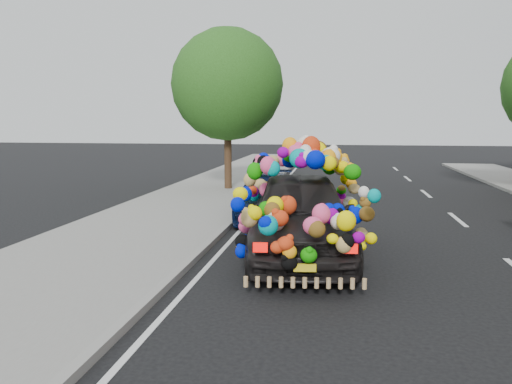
% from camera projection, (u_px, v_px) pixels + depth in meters
% --- Properties ---
extents(ground, '(100.00, 100.00, 0.00)m').
position_uv_depth(ground, '(318.00, 265.00, 9.30)').
color(ground, black).
rests_on(ground, ground).
extents(sidewalk, '(4.00, 60.00, 0.12)m').
position_uv_depth(sidewalk, '(102.00, 252.00, 9.97)').
color(sidewalk, gray).
rests_on(sidewalk, ground).
extents(kerb, '(0.15, 60.00, 0.13)m').
position_uv_depth(kerb, '(196.00, 256.00, 9.66)').
color(kerb, gray).
rests_on(kerb, ground).
extents(tree_near_sidewalk, '(4.20, 4.20, 6.13)m').
position_uv_depth(tree_near_sidewalk, '(227.00, 85.00, 18.63)').
color(tree_near_sidewalk, '#332114').
rests_on(tree_near_sidewalk, ground).
extents(plush_art_car, '(2.85, 5.30, 2.32)m').
position_uv_depth(plush_art_car, '(300.00, 196.00, 9.81)').
color(plush_art_car, black).
rests_on(plush_art_car, ground).
extents(navy_sedan, '(2.10, 4.28, 1.20)m').
position_uv_depth(navy_sedan, '(267.00, 196.00, 13.86)').
color(navy_sedan, black).
rests_on(navy_sedan, ground).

